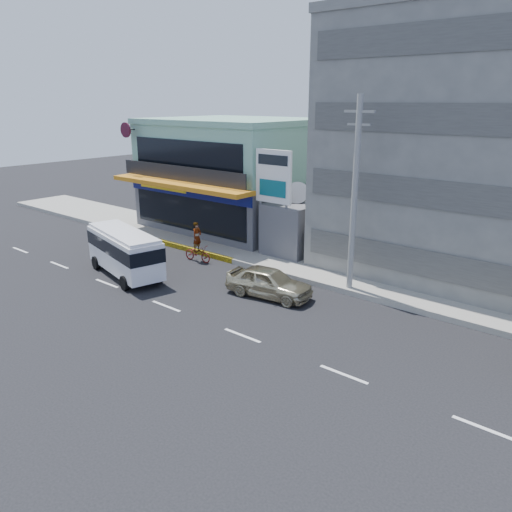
{
  "coord_description": "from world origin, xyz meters",
  "views": [
    {
      "loc": [
        17.92,
        -14.62,
        9.74
      ],
      "look_at": [
        2.6,
        3.82,
        2.2
      ],
      "focal_mm": 35.0,
      "sensor_mm": 36.0,
      "label": 1
    }
  ],
  "objects": [
    {
      "name": "minibus",
      "position": [
        -5.24,
        1.5,
        1.58
      ],
      "size": [
        6.64,
        3.45,
        2.65
      ],
      "color": "white",
      "rests_on": "ground"
    },
    {
      "name": "satellite_dish",
      "position": [
        0.0,
        11.0,
        3.58
      ],
      "size": [
        1.5,
        1.5,
        0.15
      ],
      "primitive_type": "cylinder",
      "color": "slate",
      "rests_on": "gap_structure"
    },
    {
      "name": "ground",
      "position": [
        0.0,
        0.0,
        0.0
      ],
      "size": [
        120.0,
        120.0,
        0.0
      ],
      "primitive_type": "plane",
      "color": "black",
      "rests_on": "ground"
    },
    {
      "name": "concrete_building",
      "position": [
        10.0,
        15.0,
        7.0
      ],
      "size": [
        16.0,
        12.0,
        14.0
      ],
      "primitive_type": "cube",
      "color": "gray",
      "rests_on": "ground"
    },
    {
      "name": "motorcycle_rider",
      "position": [
        -4.0,
        6.01,
        0.83
      ],
      "size": [
        2.02,
        0.89,
        2.51
      ],
      "color": "#5B0D0D",
      "rests_on": "ground"
    },
    {
      "name": "sedan",
      "position": [
        3.08,
        4.27,
        0.78
      ],
      "size": [
        4.8,
        2.49,
        1.56
      ],
      "primitive_type": "imported",
      "rotation": [
        0.0,
        0.0,
        1.72
      ],
      "color": "#C2B894",
      "rests_on": "ground"
    },
    {
      "name": "gap_structure",
      "position": [
        0.0,
        12.0,
        1.75
      ],
      "size": [
        3.0,
        6.0,
        3.5
      ],
      "primitive_type": "cube",
      "color": "#4B4B50",
      "rests_on": "ground"
    },
    {
      "name": "billboard",
      "position": [
        -0.5,
        9.2,
        4.93
      ],
      "size": [
        2.6,
        0.18,
        6.9
      ],
      "color": "gray",
      "rests_on": "ground"
    },
    {
      "name": "sidewalk",
      "position": [
        5.0,
        9.5,
        0.15
      ],
      "size": [
        70.0,
        5.0,
        0.3
      ],
      "primitive_type": "cube",
      "color": "gray",
      "rests_on": "ground"
    },
    {
      "name": "shop_building",
      "position": [
        -8.0,
        13.95,
        4.0
      ],
      "size": [
        12.4,
        11.7,
        8.0
      ],
      "color": "#4B4B50",
      "rests_on": "ground"
    },
    {
      "name": "utility_pole_near",
      "position": [
        6.0,
        7.4,
        5.15
      ],
      "size": [
        1.6,
        0.3,
        10.0
      ],
      "color": "#999993",
      "rests_on": "ground"
    }
  ]
}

